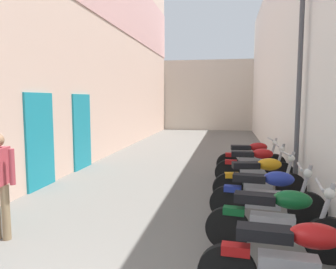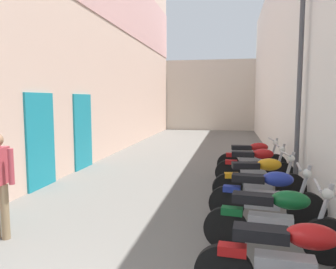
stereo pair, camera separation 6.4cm
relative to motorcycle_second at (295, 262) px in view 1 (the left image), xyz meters
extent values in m
plane|color=#66635E|center=(-1.99, 6.38, -0.50)|extent=(36.68, 36.68, 0.00)
cube|color=beige|center=(-5.11, 8.38, 3.79)|extent=(0.40, 20.68, 8.58)
cube|color=teal|center=(-4.89, 3.64, 0.60)|extent=(0.06, 1.10, 2.20)
cube|color=teal|center=(-4.89, 5.84, 0.60)|extent=(0.06, 1.10, 2.20)
cube|color=silver|center=(1.14, 8.38, 2.94)|extent=(0.40, 20.68, 6.89)
cube|color=beige|center=(-1.99, 19.72, 1.83)|extent=(8.85, 2.00, 4.65)
cube|color=#9E9EA3|center=(-0.06, 0.00, -0.08)|extent=(0.57, 0.24, 0.28)
ellipsoid|color=#AD1414|center=(0.17, -0.01, 0.28)|extent=(0.50, 0.29, 0.24)
cube|color=black|center=(-0.29, 0.02, 0.26)|extent=(0.53, 0.26, 0.12)
cube|color=#AD1414|center=(-0.55, 0.04, 0.06)|extent=(0.29, 0.16, 0.10)
cylinder|color=black|center=(0.61, 1.05, -0.20)|extent=(0.61, 0.15, 0.60)
cylinder|color=black|center=(-0.63, 1.20, -0.20)|extent=(0.61, 0.15, 0.60)
cube|color=#9E9EA3|center=(-0.06, 1.13, -0.08)|extent=(0.58, 0.27, 0.28)
ellipsoid|color=#0F5123|center=(0.17, 1.10, 0.28)|extent=(0.51, 0.32, 0.24)
cube|color=black|center=(-0.29, 1.16, 0.26)|extent=(0.54, 0.28, 0.12)
cylinder|color=#9E9EA3|center=(0.54, 1.06, 0.15)|extent=(0.25, 0.09, 0.77)
cylinder|color=#9E9EA3|center=(0.47, 1.07, 0.50)|extent=(0.11, 0.58, 0.04)
sphere|color=silver|center=(0.59, 1.05, 0.40)|extent=(0.14, 0.14, 0.14)
cube|color=#0F5123|center=(-0.55, 1.19, 0.06)|extent=(0.30, 0.17, 0.10)
cylinder|color=black|center=(0.61, 2.17, -0.20)|extent=(0.61, 0.15, 0.60)
cylinder|color=black|center=(-0.63, 2.31, -0.20)|extent=(0.61, 0.15, 0.60)
cube|color=#9E9EA3|center=(-0.06, 2.24, -0.08)|extent=(0.58, 0.26, 0.28)
ellipsoid|color=navy|center=(0.17, 2.22, 0.28)|extent=(0.51, 0.31, 0.24)
cube|color=black|center=(-0.29, 2.27, 0.26)|extent=(0.54, 0.28, 0.12)
cylinder|color=#9E9EA3|center=(0.54, 2.18, 0.15)|extent=(0.25, 0.09, 0.77)
cylinder|color=#9E9EA3|center=(0.47, 2.18, 0.50)|extent=(0.10, 0.58, 0.04)
sphere|color=silver|center=(0.59, 2.17, 0.40)|extent=(0.14, 0.14, 0.14)
cube|color=navy|center=(-0.55, 2.30, 0.06)|extent=(0.29, 0.17, 0.10)
cylinder|color=black|center=(0.61, 3.48, -0.20)|extent=(0.60, 0.18, 0.60)
cylinder|color=black|center=(-0.63, 3.28, -0.20)|extent=(0.60, 0.18, 0.60)
cube|color=#9E9EA3|center=(-0.06, 3.37, -0.08)|extent=(0.59, 0.29, 0.28)
ellipsoid|color=orange|center=(0.17, 3.41, 0.28)|extent=(0.52, 0.34, 0.24)
cube|color=black|center=(-0.29, 3.33, 0.26)|extent=(0.55, 0.30, 0.12)
cylinder|color=#9E9EA3|center=(0.54, 3.47, 0.15)|extent=(0.25, 0.10, 0.77)
cylinder|color=#9E9EA3|center=(0.47, 3.46, 0.50)|extent=(0.13, 0.58, 0.04)
sphere|color=silver|center=(0.59, 3.48, 0.40)|extent=(0.14, 0.14, 0.14)
cube|color=orange|center=(-0.55, 3.29, 0.06)|extent=(0.30, 0.18, 0.10)
cylinder|color=black|center=(0.62, 4.67, -0.20)|extent=(0.60, 0.08, 0.60)
cylinder|color=black|center=(-0.63, 4.68, -0.20)|extent=(0.60, 0.08, 0.60)
cube|color=#9E9EA3|center=(-0.06, 4.67, -0.08)|extent=(0.56, 0.20, 0.28)
ellipsoid|color=#AD1414|center=(0.17, 4.67, 0.28)|extent=(0.48, 0.26, 0.24)
cube|color=black|center=(-0.29, 4.67, 0.26)|extent=(0.52, 0.22, 0.12)
cylinder|color=#9E9EA3|center=(0.55, 4.67, 0.15)|extent=(0.25, 0.06, 0.77)
cylinder|color=#9E9EA3|center=(0.48, 4.67, 0.50)|extent=(0.04, 0.58, 0.04)
sphere|color=silver|center=(0.60, 4.67, 0.40)|extent=(0.14, 0.14, 0.14)
cube|color=#AD1414|center=(-0.55, 4.67, 0.06)|extent=(0.28, 0.14, 0.10)
cylinder|color=black|center=(0.61, 5.82, -0.20)|extent=(0.60, 0.13, 0.60)
cylinder|color=black|center=(-0.63, 5.71, -0.20)|extent=(0.60, 0.13, 0.60)
cube|color=#9E9EA3|center=(-0.06, 5.76, -0.08)|extent=(0.58, 0.25, 0.28)
ellipsoid|color=#AD1414|center=(0.17, 5.78, 0.28)|extent=(0.50, 0.30, 0.24)
cube|color=black|center=(-0.29, 5.74, 0.26)|extent=(0.54, 0.27, 0.12)
cylinder|color=#9E9EA3|center=(0.54, 5.82, 0.15)|extent=(0.25, 0.08, 0.77)
cylinder|color=#9E9EA3|center=(0.47, 5.81, 0.50)|extent=(0.09, 0.58, 0.04)
sphere|color=silver|center=(0.59, 5.82, 0.40)|extent=(0.14, 0.14, 0.14)
cube|color=#AD1414|center=(-0.55, 5.72, 0.06)|extent=(0.29, 0.16, 0.10)
cylinder|color=#8C7251|center=(-3.81, 0.96, -0.09)|extent=(0.12, 0.12, 0.82)
cylinder|color=#B23D47|center=(-3.67, 0.96, 0.59)|extent=(0.08, 0.08, 0.52)
cylinder|color=#47474C|center=(0.79, 4.06, 1.74)|extent=(0.10, 0.10, 4.47)
camera|label=1|loc=(-0.66, -3.13, 1.55)|focal=34.79mm
camera|label=2|loc=(-0.60, -3.11, 1.55)|focal=34.79mm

